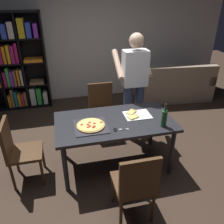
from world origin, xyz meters
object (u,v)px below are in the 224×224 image
bookshelf (11,64)px  chair_far_side (102,106)px  couch (172,86)px  wine_bottle (164,118)px  dining_table (115,126)px  chair_left_end (18,148)px  person_serving_pizza (134,82)px  chair_near_camera (136,183)px  pepperoni_pizza_on_tray (91,126)px  kitchen_scissors (118,130)px

bookshelf → chair_far_side: bearing=-42.7°
chair_far_side → bookshelf: size_ratio=0.46×
couch → wine_bottle: bearing=-120.2°
dining_table → wine_bottle: (0.57, -0.29, 0.20)m
chair_far_side → wine_bottle: (0.57, -1.20, 0.36)m
chair_left_end → person_serving_pizza: size_ratio=0.51×
couch → bookshelf: bearing=173.7°
chair_far_side → wine_bottle: bearing=-64.7°
chair_near_camera → pepperoni_pizza_on_tray: 0.93m
chair_near_camera → chair_far_side: bearing=90.0°
chair_near_camera → pepperoni_pizza_on_tray: (-0.33, 0.83, 0.25)m
chair_near_camera → person_serving_pizza: (0.49, 1.61, 0.49)m
bookshelf → person_serving_pizza: bookshelf is taller
wine_bottle → chair_left_end: bearing=171.2°
chair_left_end → kitchen_scissors: size_ratio=4.57×
pepperoni_pizza_on_tray → bookshelf: bearing=117.0°
person_serving_pizza → pepperoni_pizza_on_tray: person_serving_pizza is taller
chair_near_camera → bookshelf: size_ratio=0.46×
person_serving_pizza → wine_bottle: bearing=-85.6°
chair_near_camera → chair_far_side: 1.83m
wine_bottle → dining_table: bearing=153.3°
chair_near_camera → person_serving_pizza: size_ratio=0.51×
chair_far_side → chair_left_end: (-1.27, -0.91, 0.00)m
chair_far_side → kitchen_scissors: size_ratio=4.57×
bookshelf → pepperoni_pizza_on_tray: size_ratio=4.66×
bookshelf → kitchen_scissors: bookshelf is taller
pepperoni_pizza_on_tray → chair_far_side: bearing=71.5°
pepperoni_pizza_on_tray → kitchen_scissors: (0.32, -0.16, -0.01)m
couch → dining_table: bearing=-133.6°
chair_left_end → pepperoni_pizza_on_tray: 0.97m
pepperoni_pizza_on_tray → kitchen_scissors: 0.36m
person_serving_pizza → dining_table: bearing=-125.4°
chair_left_end → couch: bearing=32.1°
couch → kitchen_scissors: bearing=-130.6°
couch → kitchen_scissors: couch is taller
couch → kitchen_scissors: size_ratio=9.05×
dining_table → couch: bearing=46.4°
bookshelf → pepperoni_pizza_on_tray: bearing=-63.0°
dining_table → wine_bottle: 0.67m
dining_table → bookshelf: size_ratio=0.81×
bookshelf → wine_bottle: bookshelf is taller
kitchen_scissors → pepperoni_pizza_on_tray: bearing=154.1°
chair_near_camera → wine_bottle: wine_bottle is taller
wine_bottle → kitchen_scissors: wine_bottle is taller
chair_far_side → couch: size_ratio=0.51×
person_serving_pizza → wine_bottle: 0.99m
chair_left_end → kitchen_scissors: bearing=-10.7°
kitchen_scissors → wine_bottle: bearing=-4.7°
chair_far_side → pepperoni_pizza_on_tray: (-0.33, -1.00, 0.25)m
person_serving_pizza → chair_far_side: bearing=155.9°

